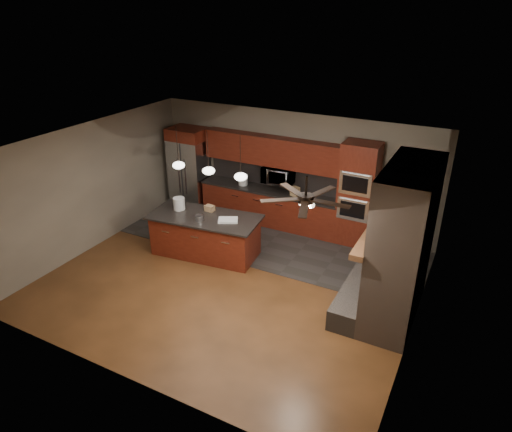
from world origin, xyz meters
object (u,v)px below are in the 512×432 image
Objects in this scene: cardboard_box at (210,208)px; counter_bucket at (243,180)px; microwave at (278,175)px; white_bucket at (179,204)px; kitchen_island at (205,235)px; counter_box at (295,191)px; paint_tray at (228,220)px; paint_can at (199,218)px; oven_tower at (357,195)px; refrigerator at (190,169)px.

counter_bucket reaches higher than cardboard_box.
microwave is 2.52m from white_bucket.
kitchen_island is 9.44× the size of counter_bucket.
cardboard_box is 0.92× the size of counter_box.
white_bucket reaches higher than paint_tray.
kitchen_island is at bearing -110.10° from microwave.
counter_box reaches higher than paint_tray.
paint_can is 2.28m from counter_bucket.
microwave is at bearing 178.34° from oven_tower.
counter_bucket is 1.43m from counter_box.
paint_tray is at bearing -18.37° from cardboard_box.
white_bucket is at bearing -156.21° from cardboard_box.
oven_tower is 2.96m from paint_tray.
oven_tower reaches higher than paint_tray.
refrigerator is 12.50× the size of paint_can.
paint_tray is at bearing 25.94° from paint_can.
cardboard_box reaches higher than paint_tray.
paint_can is (1.76, -2.19, -0.11)m from refrigerator.
microwave is at bearing 56.93° from paint_tray.
counter_box is (0.69, 1.95, 0.07)m from paint_tray.
cardboard_box reaches higher than paint_can.
oven_tower is 8.97× the size of counter_bucket.
refrigerator is at bearing 128.79° from paint_can.
oven_tower is at bearing 39.75° from paint_can.
oven_tower reaches higher than counter_box.
counter_box is (2.99, 0.03, -0.08)m from refrigerator.
oven_tower is 11.83× the size of cardboard_box.
white_bucket is 0.76m from paint_can.
cardboard_box is (-2.78, -1.75, -0.21)m from oven_tower.
counter_bucket is at bearing 97.79° from cardboard_box.
white_bucket reaches higher than kitchen_island.
white_bucket reaches higher than counter_box.
cardboard_box is at bearing -106.07° from counter_box.
cardboard_box is at bearing 130.50° from paint_tray.
white_bucket is (-0.69, 0.04, 0.59)m from kitchen_island.
paint_tray is at bearing -39.82° from refrigerator.
counter_bucket is at bearing 88.13° from kitchen_island.
microwave is 2.69× the size of white_bucket.
counter_bucket is at bearing -160.75° from counter_box.
refrigerator is 2.38m from cardboard_box.
oven_tower is 4.48m from refrigerator.
oven_tower is 2.92m from counter_bucket.
oven_tower is at bearing 29.79° from kitchen_island.
oven_tower is at bearing -1.66° from microwave.
paint_can is 0.80× the size of counter_box.
microwave reaches higher than white_bucket.
refrigerator reaches higher than counter_bucket.
refrigerator is at bearing 112.58° from paint_tray.
kitchen_island is 2.12m from counter_bucket.
paint_can is (-0.74, -2.32, -0.32)m from microwave.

